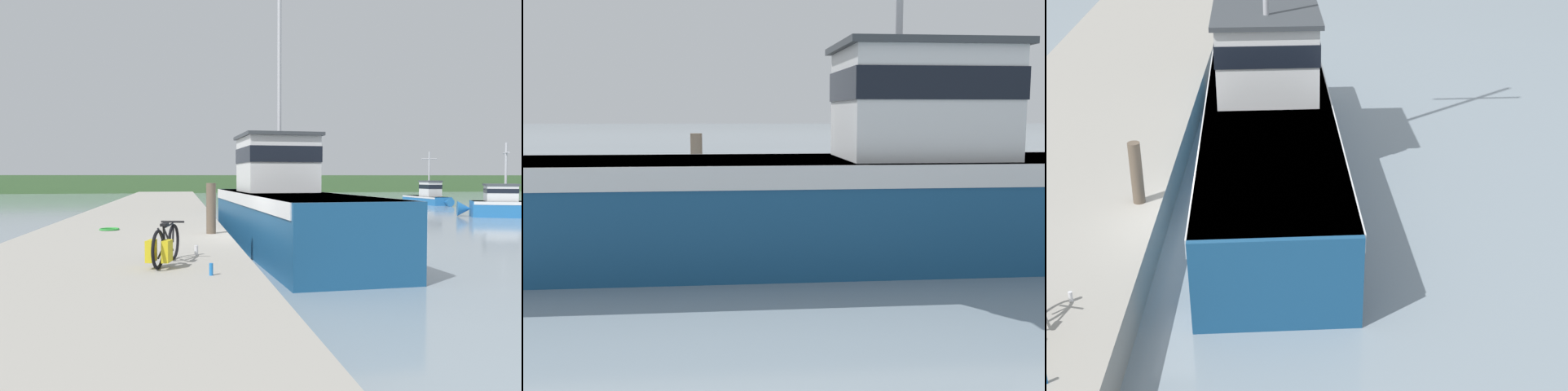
{
  "view_description": "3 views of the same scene",
  "coord_description": "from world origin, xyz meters",
  "views": [
    {
      "loc": [
        -2.35,
        -13.53,
        2.49
      ],
      "look_at": [
        -0.28,
        -0.54,
        2.0
      ],
      "focal_mm": 35.0,
      "sensor_mm": 36.0,
      "label": 1
    },
    {
      "loc": [
        13.23,
        1.78,
        2.76
      ],
      "look_at": [
        0.12,
        2.42,
        1.1
      ],
      "focal_mm": 45.0,
      "sensor_mm": 36.0,
      "label": 2
    },
    {
      "loc": [
        1.98,
        -14.97,
        8.9
      ],
      "look_at": [
        2.14,
        -0.96,
        1.8
      ],
      "focal_mm": 55.0,
      "sensor_mm": 36.0,
      "label": 3
    }
  ],
  "objects": [
    {
      "name": "water_bottle_by_bike",
      "position": [
        -2.03,
        -3.27,
        1.0
      ],
      "size": [
        0.08,
        0.08,
        0.19
      ],
      "primitive_type": "cylinder",
      "color": "silver",
      "rests_on": "dock_pier"
    },
    {
      "name": "boat_red_outer",
      "position": [
        19.57,
        28.86,
        0.75
      ],
      "size": [
        1.87,
        6.92,
        4.69
      ],
      "rotation": [
        0.0,
        0.0,
        -3.1
      ],
      "color": "#236BB2",
      "rests_on": "ground_plane"
    },
    {
      "name": "boat_white_moored",
      "position": [
        17.29,
        14.69,
        0.81
      ],
      "size": [
        5.35,
        3.29,
        4.55
      ],
      "rotation": [
        0.0,
        0.0,
        1.16
      ],
      "color": "#236BB2",
      "rests_on": "ground_plane"
    },
    {
      "name": "bicycle_touring",
      "position": [
        -2.64,
        -4.42,
        1.25
      ],
      "size": [
        0.67,
        1.65,
        0.75
      ],
      "rotation": [
        0.0,
        0.0,
        -0.25
      ],
      "color": "black",
      "rests_on": "dock_pier"
    },
    {
      "name": "hose_coil",
      "position": [
        -4.41,
        1.92,
        0.93
      ],
      "size": [
        0.57,
        0.57,
        0.05
      ],
      "primitive_type": "torus",
      "color": "green",
      "rests_on": "dock_pier"
    },
    {
      "name": "water_bottle_on_curb",
      "position": [
        -1.87,
        -5.45,
        1.01
      ],
      "size": [
        0.06,
        0.06,
        0.2
      ],
      "primitive_type": "cylinder",
      "color": "blue",
      "rests_on": "dock_pier"
    },
    {
      "name": "ground_plane",
      "position": [
        0.0,
        0.0,
        0.0
      ],
      "size": [
        320.0,
        320.0,
        0.0
      ],
      "primitive_type": "plane",
      "color": "#84939E"
    },
    {
      "name": "far_shoreline",
      "position": [
        30.0,
        65.5,
        1.34
      ],
      "size": [
        180.0,
        5.0,
        2.69
      ],
      "primitive_type": "cube",
      "color": "#426638",
      "rests_on": "ground_plane"
    },
    {
      "name": "dock_pier",
      "position": [
        -3.78,
        0.0,
        0.45
      ],
      "size": [
        5.53,
        80.0,
        0.91
      ],
      "primitive_type": "cube",
      "color": "#A39E93",
      "rests_on": "ground_plane"
    },
    {
      "name": "mooring_post",
      "position": [
        -1.5,
        0.52,
        1.61
      ],
      "size": [
        0.26,
        0.26,
        1.4
      ],
      "primitive_type": "cylinder",
      "color": "brown",
      "rests_on": "dock_pier"
    },
    {
      "name": "fishing_boat_main",
      "position": [
        1.21,
        4.06,
        1.42
      ],
      "size": [
        3.83,
        14.97,
        11.3
      ],
      "rotation": [
        0.0,
        0.0,
        0.05
      ],
      "color": "navy",
      "rests_on": "ground_plane"
    }
  ]
}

